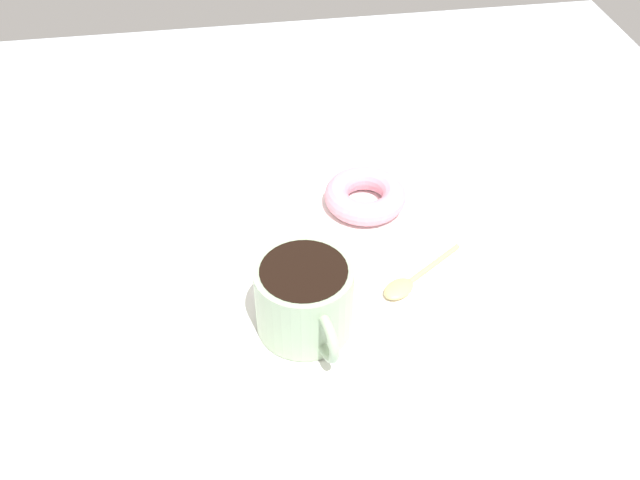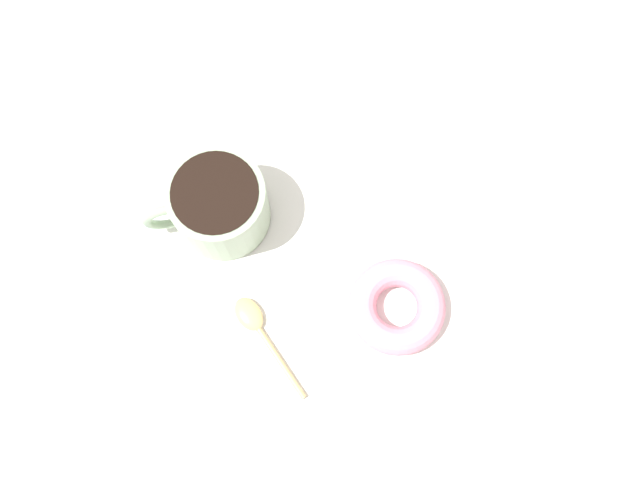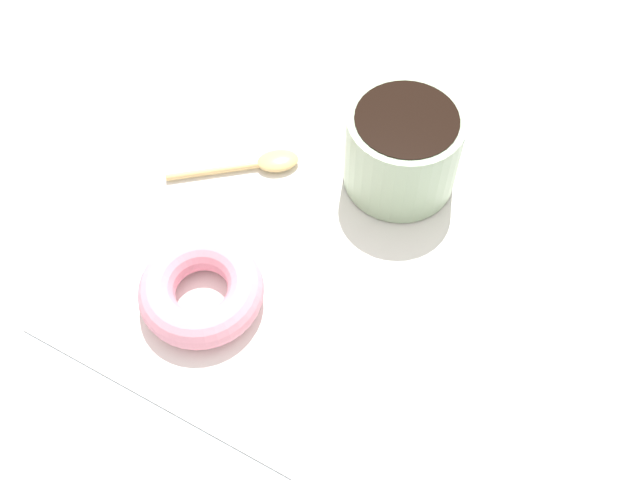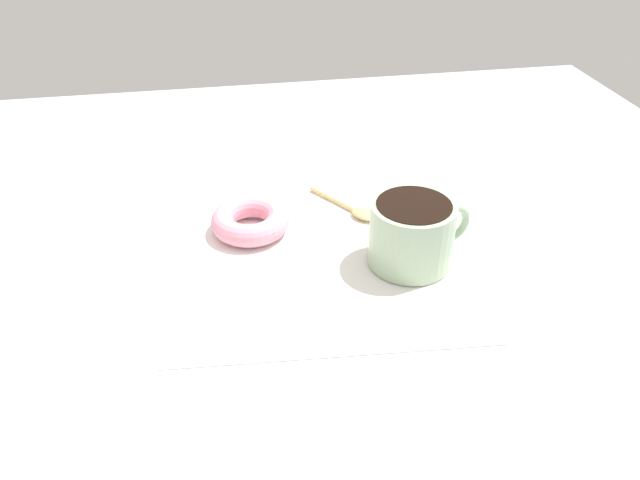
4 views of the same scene
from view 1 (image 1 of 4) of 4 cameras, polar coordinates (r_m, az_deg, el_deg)
name	(u,v)px [view 1 (image 1 of 4)]	position (r cm, az deg, el deg)	size (l,w,h in cm)	color
ground_plane	(302,283)	(76.15, -1.41, -3.42)	(120.00, 120.00, 2.00)	#B2BCC6
napkin	(320,255)	(77.54, 0.00, -1.17)	(32.84, 32.84, 0.30)	white
coffee_cup	(305,298)	(67.51, -1.22, -4.66)	(12.20, 9.39, 7.48)	#9EB793
donut	(365,196)	(82.96, 3.63, 3.57)	(9.48, 9.48, 2.78)	pink
spoon	(407,283)	(74.30, 7.01, -3.40)	(7.68, 10.29, 0.90)	#D8B772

